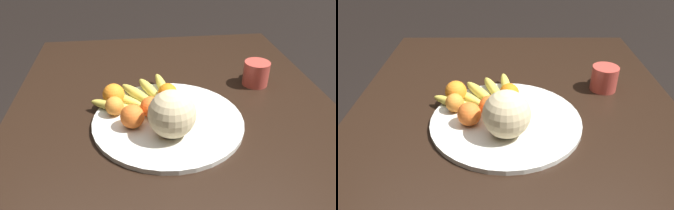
{
  "view_description": "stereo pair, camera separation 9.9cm",
  "coord_description": "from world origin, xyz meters",
  "views": [
    {
      "loc": [
        -0.91,
        0.13,
        1.35
      ],
      "look_at": [
        -0.08,
        0.03,
        0.83
      ],
      "focal_mm": 35.0,
      "sensor_mm": 36.0,
      "label": 1
    },
    {
      "loc": [
        -0.92,
        0.03,
        1.35
      ],
      "look_at": [
        -0.08,
        0.03,
        0.83
      ],
      "focal_mm": 35.0,
      "sensor_mm": 36.0,
      "label": 2
    }
  ],
  "objects": [
    {
      "name": "fruit_bowl",
      "position": [
        -0.08,
        0.03,
        0.77
      ],
      "size": [
        0.47,
        0.47,
        0.02
      ],
      "color": "silver",
      "rests_on": "kitchen_table"
    },
    {
      "name": "orange_mid_center",
      "position": [
        -0.04,
        0.03,
        0.81
      ],
      "size": [
        0.06,
        0.06,
        0.06
      ],
      "color": "orange",
      "rests_on": "fruit_bowl"
    },
    {
      "name": "orange_back_left",
      "position": [
        -0.03,
        0.19,
        0.81
      ],
      "size": [
        0.06,
        0.06,
        0.06
      ],
      "color": "orange",
      "rests_on": "fruit_bowl"
    },
    {
      "name": "orange_top_small",
      "position": [
        0.03,
        0.2,
        0.82
      ],
      "size": [
        0.07,
        0.07,
        0.07
      ],
      "color": "orange",
      "rests_on": "fruit_bowl"
    },
    {
      "name": "orange_front_left",
      "position": [
        -0.11,
        0.14,
        0.81
      ],
      "size": [
        0.07,
        0.07,
        0.07
      ],
      "color": "orange",
      "rests_on": "fruit_bowl"
    },
    {
      "name": "melon",
      "position": [
        -0.16,
        0.03,
        0.85
      ],
      "size": [
        0.14,
        0.14,
        0.14
      ],
      "color": "beige",
      "rests_on": "fruit_bowl"
    },
    {
      "name": "ceramic_mug",
      "position": [
        0.14,
        -0.32,
        0.81
      ],
      "size": [
        0.13,
        0.09,
        0.09
      ],
      "rotation": [
        0.0,
        0.0,
        6.02
      ],
      "color": "#B74238",
      "rests_on": "kitchen_table"
    },
    {
      "name": "orange_back_right",
      "position": [
        0.02,
        0.02,
        0.81
      ],
      "size": [
        0.07,
        0.07,
        0.07
      ],
      "color": "orange",
      "rests_on": "fruit_bowl"
    },
    {
      "name": "banana_bunch",
      "position": [
        0.05,
        0.12,
        0.8
      ],
      "size": [
        0.26,
        0.27,
        0.03
      ],
      "rotation": [
        0.0,
        0.0,
        6.9
      ],
      "color": "brown",
      "rests_on": "fruit_bowl"
    },
    {
      "name": "kitchen_table",
      "position": [
        0.0,
        0.0,
        0.67
      ],
      "size": [
        1.35,
        1.1,
        0.76
      ],
      "color": "black",
      "rests_on": "ground_plane"
    },
    {
      "name": "orange_front_right",
      "position": [
        -0.06,
        0.08,
        0.81
      ],
      "size": [
        0.07,
        0.07,
        0.07
      ],
      "color": "orange",
      "rests_on": "fruit_bowl"
    }
  ]
}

